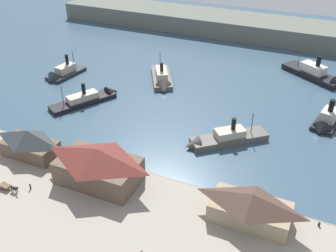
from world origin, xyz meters
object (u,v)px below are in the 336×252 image
ferry_approaching_east (61,74)px  ferry_shed_east_terminal (251,207)px  ferry_moored_east (319,76)px  ferry_shed_central_terminal (98,165)px  pedestrian_standing_center (30,186)px  mooring_post_east (319,224)px  ferry_mid_harbor (162,80)px  ferry_moored_west (221,139)px  ferry_shed_customs_shed (29,143)px  horse_cart (8,187)px  ferry_departing_north (326,122)px  ferry_approaching_west (91,98)px

ferry_approaching_east → ferry_shed_east_terminal: bearing=-28.5°
ferry_shed_east_terminal → ferry_moored_east: ferry_moored_east is taller
ferry_shed_central_terminal → pedestrian_standing_center: ferry_shed_central_terminal is taller
mooring_post_east → ferry_moored_east: bearing=95.1°
ferry_shed_central_terminal → ferry_mid_harbor: bearing=99.8°
ferry_moored_west → ferry_shed_customs_shed: bearing=-148.3°
ferry_shed_east_terminal → horse_cart: ferry_shed_east_terminal is taller
ferry_departing_north → pedestrian_standing_center: bearing=-135.7°
ferry_shed_customs_shed → horse_cart: ferry_shed_customs_shed is taller
ferry_approaching_west → ferry_mid_harbor: size_ratio=1.08×
ferry_approaching_west → mooring_post_east: bearing=-21.3°
pedestrian_standing_center → ferry_shed_central_terminal: bearing=34.5°
ferry_shed_central_terminal → ferry_departing_north: bearing=46.6°
pedestrian_standing_center → ferry_moored_east: ferry_moored_east is taller
ferry_shed_central_terminal → ferry_approaching_west: size_ratio=0.81×
pedestrian_standing_center → ferry_mid_harbor: ferry_mid_harbor is taller
ferry_approaching_east → ferry_departing_north: size_ratio=1.01×
horse_cart → ferry_departing_north: ferry_departing_north is taller
ferry_approaching_east → ferry_moored_west: 69.07m
horse_cart → pedestrian_standing_center: bearing=29.0°
ferry_moored_west → ferry_mid_harbor: (-30.64, 28.40, -0.12)m
ferry_shed_customs_shed → horse_cart: bearing=-70.4°
pedestrian_standing_center → ferry_departing_north: size_ratio=0.09×
ferry_shed_central_terminal → horse_cart: 20.75m
ferry_moored_east → ferry_approaching_east: bearing=-157.6°
ferry_shed_east_terminal → mooring_post_east: bearing=16.7°
ferry_departing_north → ferry_mid_harbor: bearing=172.7°
ferry_shed_central_terminal → ferry_moored_east: bearing=63.1°
ferry_moored_west → ferry_mid_harbor: 41.78m
ferry_shed_central_terminal → pedestrian_standing_center: size_ratio=11.79×
ferry_shed_customs_shed → ferry_moored_east: bearing=51.7°
ferry_shed_east_terminal → mooring_post_east: ferry_shed_east_terminal is taller
ferry_approaching_west → ferry_moored_west: bearing=-8.1°
ferry_shed_central_terminal → ferry_shed_east_terminal: bearing=3.0°
ferry_shed_east_terminal → pedestrian_standing_center: bearing=-167.4°
pedestrian_standing_center → ferry_approaching_east: ferry_approaching_east is taller
ferry_shed_customs_shed → ferry_approaching_east: size_ratio=0.84×
mooring_post_east → ferry_approaching_west: 79.10m
ferry_moored_east → ferry_approaching_west: bearing=-144.8°
ferry_approaching_west → ferry_mid_harbor: ferry_mid_harbor is taller
ferry_shed_customs_shed → ferry_shed_central_terminal: (21.65, -1.69, 0.89)m
ferry_shed_central_terminal → pedestrian_standing_center: (-12.89, -8.86, -3.92)m
ferry_departing_north → horse_cart: bearing=-136.5°
ferry_shed_east_terminal → ferry_departing_north: (11.56, 47.31, -3.32)m
mooring_post_east → ferry_moored_west: size_ratio=0.04×
ferry_shed_east_terminal → pedestrian_standing_center: (-47.84, -10.70, -2.77)m
mooring_post_east → ferry_moored_west: ferry_moored_west is taller
ferry_moored_east → ferry_approaching_west: 81.88m
ferry_mid_harbor → horse_cart: bearing=-96.2°
mooring_post_east → ferry_departing_north: 43.32m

